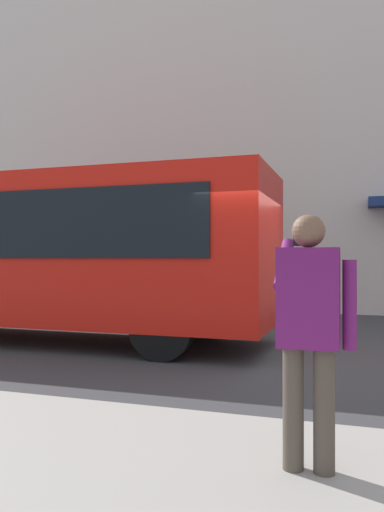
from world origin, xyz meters
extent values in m
plane|color=#38383A|center=(0.00, 0.00, 0.00)|extent=(60.00, 60.00, 0.00)
cube|color=beige|center=(0.00, -6.80, 6.00)|extent=(28.00, 0.80, 12.00)
cube|color=red|center=(4.80, -0.24, 1.70)|extent=(9.00, 2.50, 2.60)
cylinder|color=black|center=(1.80, -1.34, 0.50)|extent=(1.00, 0.28, 1.00)
cylinder|color=black|center=(1.80, 0.86, 0.50)|extent=(1.00, 0.28, 1.00)
cylinder|color=#4C4238|center=(-0.78, 4.53, 0.56)|extent=(0.14, 0.14, 0.82)
cylinder|color=#4C4238|center=(-0.58, 4.53, 0.56)|extent=(0.14, 0.14, 0.82)
cube|color=#6B1960|center=(-0.68, 4.53, 1.30)|extent=(0.40, 0.24, 0.66)
sphere|color=brown|center=(-0.68, 4.53, 1.74)|extent=(0.22, 0.22, 0.22)
cylinder|color=#6B1960|center=(-0.94, 4.53, 1.26)|extent=(0.09, 0.09, 0.58)
cylinder|color=#6B1960|center=(-0.50, 4.37, 1.52)|extent=(0.09, 0.48, 0.37)
cube|color=black|center=(-0.58, 4.23, 1.72)|extent=(0.07, 0.01, 0.14)
camera|label=1|loc=(-0.97, 7.92, 1.57)|focal=35.21mm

